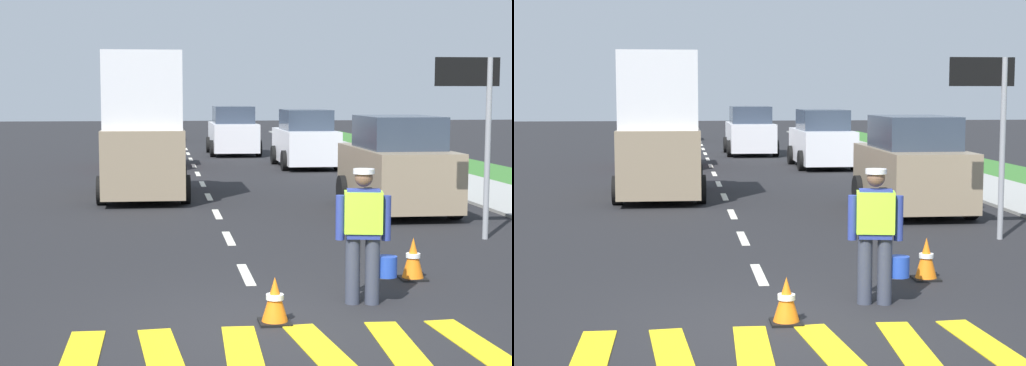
# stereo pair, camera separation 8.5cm
# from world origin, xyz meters

# --- Properties ---
(ground_plane) EXTENTS (96.00, 96.00, 0.00)m
(ground_plane) POSITION_xyz_m (0.00, 21.00, 0.00)
(ground_plane) COLOR black
(crosswalk_stripes) EXTENTS (4.44, 1.93, 0.01)m
(crosswalk_stripes) POSITION_xyz_m (0.00, -0.92, 0.01)
(crosswalk_stripes) COLOR yellow
(crosswalk_stripes) RESTS_ON ground
(lane_center_line) EXTENTS (0.14, 46.40, 0.01)m
(lane_center_line) POSITION_xyz_m (0.00, 25.20, 0.00)
(lane_center_line) COLOR silver
(lane_center_line) RESTS_ON ground
(road_worker) EXTENTS (0.77, 0.36, 1.67)m
(road_worker) POSITION_xyz_m (1.28, 0.90, 0.93)
(road_worker) COLOR #383D4C
(road_worker) RESTS_ON ground
(lane_direction_sign) EXTENTS (1.16, 0.11, 3.20)m
(lane_direction_sign) POSITION_xyz_m (4.29, 5.15, 2.41)
(lane_direction_sign) COLOR gray
(lane_direction_sign) RESTS_ON ground
(traffic_cone_near) EXTENTS (0.36, 0.36, 0.59)m
(traffic_cone_near) POSITION_xyz_m (2.28, 2.14, 0.29)
(traffic_cone_near) COLOR black
(traffic_cone_near) RESTS_ON ground
(traffic_cone_far) EXTENTS (0.36, 0.36, 0.53)m
(traffic_cone_far) POSITION_xyz_m (0.06, 0.15, 0.26)
(traffic_cone_far) COLOR black
(traffic_cone_far) RESTS_ON ground
(delivery_truck) EXTENTS (2.16, 4.60, 3.54)m
(delivery_truck) POSITION_xyz_m (-1.58, 11.75, 1.61)
(delivery_truck) COLOR gray
(delivery_truck) RESTS_ON ground
(car_parked_curbside) EXTENTS (2.00, 4.02, 2.09)m
(car_parked_curbside) POSITION_xyz_m (3.93, 8.72, 0.97)
(car_parked_curbside) COLOR gray
(car_parked_curbside) RESTS_ON ground
(car_oncoming_third) EXTENTS (2.04, 4.24, 2.05)m
(car_oncoming_third) POSITION_xyz_m (-1.55, 36.42, 0.95)
(car_oncoming_third) COLOR silver
(car_oncoming_third) RESTS_ON ground
(car_outgoing_far) EXTENTS (2.09, 4.19, 2.02)m
(car_outgoing_far) POSITION_xyz_m (1.87, 26.09, 0.94)
(car_outgoing_far) COLOR silver
(car_outgoing_far) RESTS_ON ground
(car_parked_far) EXTENTS (2.02, 4.17, 2.01)m
(car_parked_far) POSITION_xyz_m (3.85, 19.79, 0.93)
(car_parked_far) COLOR silver
(car_parked_far) RESTS_ON ground
(car_oncoming_second) EXTENTS (2.05, 3.92, 1.99)m
(car_oncoming_second) POSITION_xyz_m (-1.53, 20.62, 0.92)
(car_oncoming_second) COLOR red
(car_oncoming_second) RESTS_ON ground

